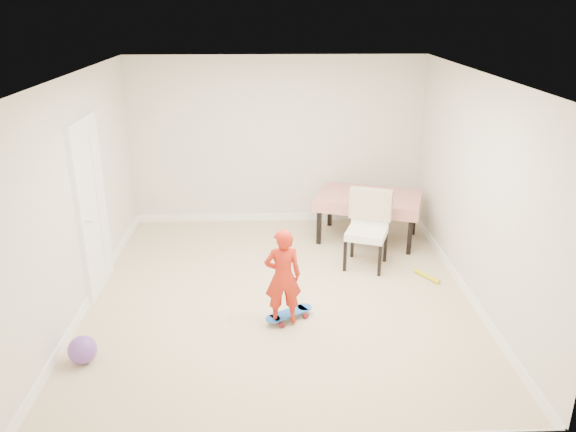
{
  "coord_description": "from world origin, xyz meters",
  "views": [
    {
      "loc": [
        -0.12,
        -5.99,
        3.33
      ],
      "look_at": [
        0.1,
        0.2,
        0.95
      ],
      "focal_mm": 35.0,
      "sensor_mm": 36.0,
      "label": 1
    }
  ],
  "objects_px": {
    "dining_chair": "(367,231)",
    "skateboard": "(289,316)",
    "dining_table": "(368,217)",
    "balloon": "(82,350)",
    "child": "(283,280)"
  },
  "relations": [
    {
      "from": "skateboard",
      "to": "balloon",
      "type": "bearing_deg",
      "value": 166.33
    },
    {
      "from": "dining_table",
      "to": "skateboard",
      "type": "distance_m",
      "value": 2.58
    },
    {
      "from": "dining_table",
      "to": "skateboard",
      "type": "bearing_deg",
      "value": -100.93
    },
    {
      "from": "dining_table",
      "to": "child",
      "type": "xyz_separation_m",
      "value": [
        -1.32,
        -2.33,
        0.2
      ]
    },
    {
      "from": "dining_table",
      "to": "balloon",
      "type": "relative_size",
      "value": 5.28
    },
    {
      "from": "dining_table",
      "to": "child",
      "type": "distance_m",
      "value": 2.68
    },
    {
      "from": "dining_table",
      "to": "balloon",
      "type": "height_order",
      "value": "dining_table"
    },
    {
      "from": "dining_chair",
      "to": "balloon",
      "type": "xyz_separation_m",
      "value": [
        -3.12,
        -2.04,
        -0.37
      ]
    },
    {
      "from": "dining_table",
      "to": "child",
      "type": "height_order",
      "value": "child"
    },
    {
      "from": "dining_table",
      "to": "balloon",
      "type": "bearing_deg",
      "value": -119.91
    },
    {
      "from": "dining_table",
      "to": "balloon",
      "type": "xyz_separation_m",
      "value": [
        -3.3,
        -2.96,
        -0.21
      ]
    },
    {
      "from": "dining_chair",
      "to": "skateboard",
      "type": "xyz_separation_m",
      "value": [
        -1.07,
        -1.32,
        -0.47
      ]
    },
    {
      "from": "dining_chair",
      "to": "balloon",
      "type": "distance_m",
      "value": 3.75
    },
    {
      "from": "balloon",
      "to": "skateboard",
      "type": "bearing_deg",
      "value": 19.38
    },
    {
      "from": "skateboard",
      "to": "dining_chair",
      "type": "bearing_deg",
      "value": 17.9
    }
  ]
}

